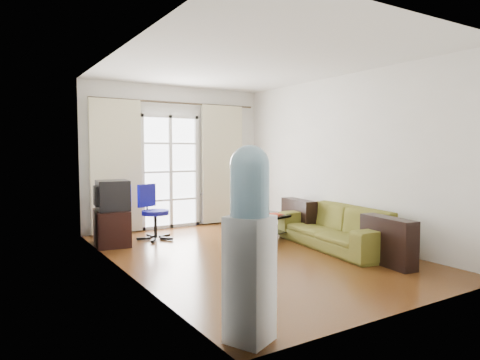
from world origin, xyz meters
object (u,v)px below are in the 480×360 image
sofa (336,227)px  crt_tv (111,195)px  task_chair (154,223)px  water_cooler (250,240)px  coffee_table (264,224)px  tv_stand (112,227)px

sofa → crt_tv: 3.52m
sofa → task_chair: 2.96m
crt_tv → water_cooler: size_ratio=0.36×
coffee_table → crt_tv: size_ratio=2.07×
sofa → task_chair: (-2.15, 2.04, -0.04)m
water_cooler → tv_stand: bearing=64.8°
crt_tv → water_cooler: 3.98m
coffee_table → water_cooler: bearing=-126.8°
sofa → crt_tv: (-2.85, 2.00, 0.47)m
crt_tv → tv_stand: bearing=98.1°
coffee_table → tv_stand: (-2.22, 1.00, 0.01)m
coffee_table → tv_stand: tv_stand is taller
tv_stand → task_chair: (0.71, 0.02, -0.00)m
coffee_table → crt_tv: crt_tv is taller
tv_stand → water_cooler: (-0.03, -4.00, 0.52)m
sofa → task_chair: task_chair is taller
task_chair → water_cooler: water_cooler is taller
crt_tv → task_chair: bearing=9.6°
tv_stand → task_chair: bearing=10.5°
sofa → tv_stand: sofa is taller
tv_stand → task_chair: 0.71m
coffee_table → water_cooler: water_cooler is taller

